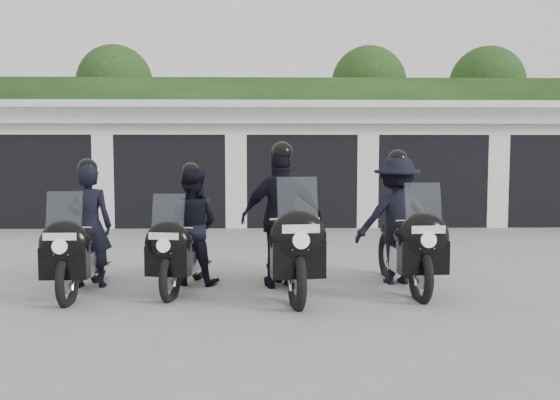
{
  "coord_description": "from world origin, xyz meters",
  "views": [
    {
      "loc": [
        -0.81,
        -8.47,
        1.75
      ],
      "look_at": [
        -0.62,
        0.54,
        1.05
      ],
      "focal_mm": 38.0,
      "sensor_mm": 36.0,
      "label": 1
    }
  ],
  "objects_px": {
    "police_bike_a": "(83,238)",
    "police_bike_c": "(284,226)",
    "police_bike_b": "(188,233)",
    "police_bike_d": "(400,226)"
  },
  "relations": [
    {
      "from": "police_bike_c",
      "to": "police_bike_a",
      "type": "bearing_deg",
      "value": 172.81
    },
    {
      "from": "police_bike_b",
      "to": "police_bike_a",
      "type": "bearing_deg",
      "value": -159.54
    },
    {
      "from": "police_bike_b",
      "to": "police_bike_d",
      "type": "xyz_separation_m",
      "value": [
        2.81,
        0.01,
        0.08
      ]
    },
    {
      "from": "police_bike_a",
      "to": "police_bike_d",
      "type": "height_order",
      "value": "police_bike_d"
    },
    {
      "from": "police_bike_d",
      "to": "police_bike_a",
      "type": "bearing_deg",
      "value": 179.45
    },
    {
      "from": "police_bike_a",
      "to": "police_bike_c",
      "type": "distance_m",
      "value": 2.56
    },
    {
      "from": "police_bike_a",
      "to": "police_bike_c",
      "type": "relative_size",
      "value": 0.89
    },
    {
      "from": "police_bike_b",
      "to": "police_bike_c",
      "type": "height_order",
      "value": "police_bike_c"
    },
    {
      "from": "police_bike_b",
      "to": "police_bike_d",
      "type": "relative_size",
      "value": 0.9
    },
    {
      "from": "police_bike_c",
      "to": "police_bike_d",
      "type": "height_order",
      "value": "police_bike_c"
    }
  ]
}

